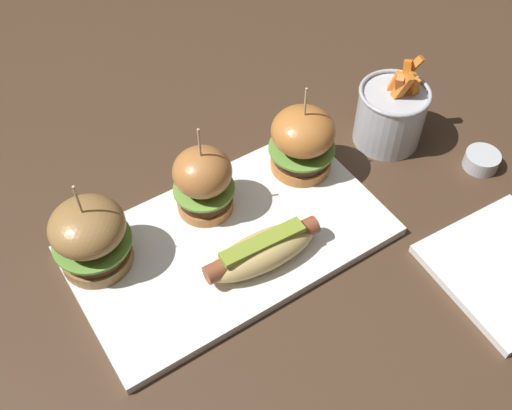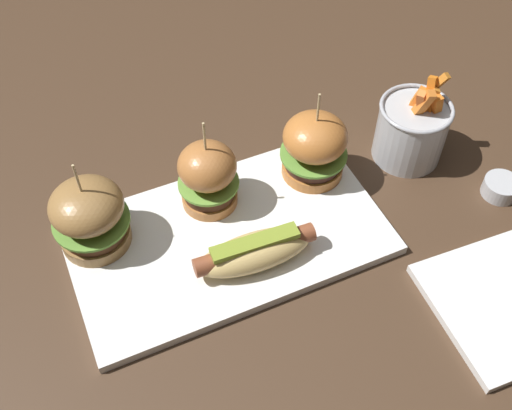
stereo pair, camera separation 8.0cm
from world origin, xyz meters
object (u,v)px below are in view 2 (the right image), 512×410
Objects in this scene: fries_bucket at (412,129)px; side_plate at (507,303)px; sauce_ramekin at (501,187)px; slider_center at (207,176)px; slider_right at (314,147)px; slider_left at (89,216)px; platter_main at (228,237)px; hot_dog at (255,251)px.

fries_bucket is 0.79× the size of side_plate.
sauce_ramekin is 0.29× the size of side_plate.
slider_center reaches higher than slider_right.
slider_center is at bearing 0.51° from slider_left.
slider_left is 0.53m from side_plate.
platter_main is 2.59× the size of hot_dog.
side_plate is (0.28, -0.24, -0.00)m from platter_main.
slider_right is at bearing 112.87° from side_plate.
hot_dog is 1.14× the size of fries_bucket.
slider_right is at bearing 38.20° from hot_dog.
hot_dog reaches higher than side_plate.
slider_left is (-0.16, 0.06, 0.06)m from platter_main.
slider_right is (0.16, 0.05, 0.06)m from platter_main.
slider_right is at bearing 174.55° from fries_bucket.
side_plate is at bearing -96.56° from fries_bucket.
slider_left is 0.99× the size of slider_right.
fries_bucket is at bearing 17.99° from hot_dog.
side_plate is at bearing -125.71° from sauce_ramekin.
slider_left reaches higher than side_plate.
slider_center is at bearing 176.63° from slider_right.
sauce_ramekin reaches higher than side_plate.
fries_bucket is 2.75× the size of sauce_ramekin.
side_plate is at bearing -34.46° from hot_dog.
slider_center is at bearing 159.40° from sauce_ramekin.
slider_left reaches higher than fries_bucket.
slider_right is at bearing -3.37° from slider_center.
sauce_ramekin is (0.39, -0.08, 0.01)m from platter_main.
platter_main is 0.17m from slider_right.
slider_right is at bearing 149.49° from sauce_ramekin.
slider_right reaches higher than side_plate.
platter_main is at bearing 168.03° from sauce_ramekin.
fries_bucket is (0.31, -0.02, -0.02)m from slider_center.
side_plate is (0.12, -0.29, -0.06)m from slider_right.
platter_main is 2.94× the size of fries_bucket.
sauce_ramekin is 0.19m from side_plate.
hot_dog is 0.12m from slider_center.
hot_dog reaches higher than sauce_ramekin.
slider_right is (0.16, -0.01, -0.00)m from slider_center.
slider_right is (0.14, 0.11, 0.03)m from hot_dog.
sauce_ramekin is (0.39, -0.15, -0.05)m from slider_center.
sauce_ramekin is at bearing -11.97° from platter_main.
platter_main is 0.40m from sauce_ramekin.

